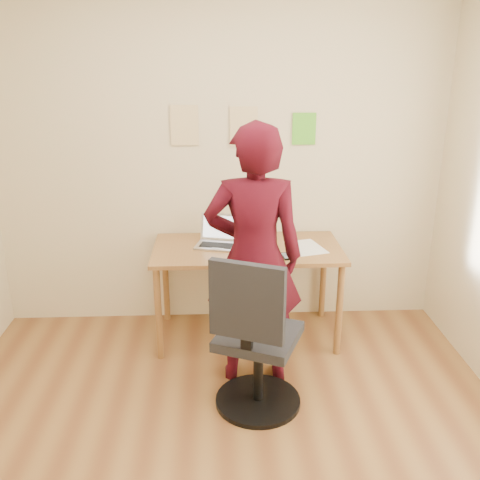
{
  "coord_description": "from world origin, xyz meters",
  "views": [
    {
      "loc": [
        -0.03,
        -2.35,
        2.12
      ],
      "look_at": [
        0.12,
        0.95,
        0.95
      ],
      "focal_mm": 40.0,
      "sensor_mm": 36.0,
      "label": 1
    }
  ],
  "objects_px": {
    "phone": "(287,256)",
    "person": "(254,257)",
    "desk": "(247,258)",
    "office_chair": "(255,347)",
    "laptop": "(218,238)"
  },
  "relations": [
    {
      "from": "phone",
      "to": "office_chair",
      "type": "distance_m",
      "value": 0.83
    },
    {
      "from": "laptop",
      "to": "desk",
      "type": "bearing_deg",
      "value": -4.68
    },
    {
      "from": "desk",
      "to": "laptop",
      "type": "xyz_separation_m",
      "value": [
        -0.22,
        0.08,
        0.14
      ]
    },
    {
      "from": "desk",
      "to": "office_chair",
      "type": "height_order",
      "value": "office_chair"
    },
    {
      "from": "office_chair",
      "to": "person",
      "type": "bearing_deg",
      "value": 110.92
    },
    {
      "from": "laptop",
      "to": "phone",
      "type": "bearing_deg",
      "value": -15.98
    },
    {
      "from": "desk",
      "to": "phone",
      "type": "distance_m",
      "value": 0.36
    },
    {
      "from": "desk",
      "to": "laptop",
      "type": "relative_size",
      "value": 3.98
    },
    {
      "from": "phone",
      "to": "person",
      "type": "bearing_deg",
      "value": -136.14
    },
    {
      "from": "office_chair",
      "to": "person",
      "type": "height_order",
      "value": "person"
    },
    {
      "from": "desk",
      "to": "office_chair",
      "type": "distance_m",
      "value": 0.95
    },
    {
      "from": "desk",
      "to": "office_chair",
      "type": "bearing_deg",
      "value": -90.38
    },
    {
      "from": "person",
      "to": "laptop",
      "type": "bearing_deg",
      "value": -67.04
    },
    {
      "from": "desk",
      "to": "office_chair",
      "type": "relative_size",
      "value": 1.35
    },
    {
      "from": "desk",
      "to": "phone",
      "type": "bearing_deg",
      "value": -37.77
    }
  ]
}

